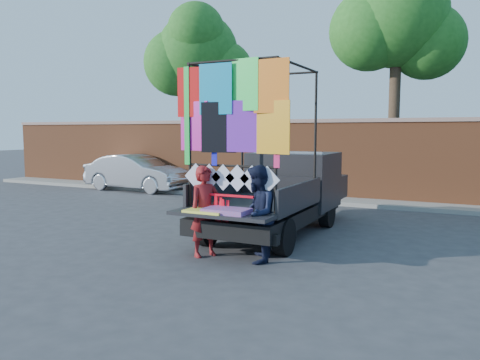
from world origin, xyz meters
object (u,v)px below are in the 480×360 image
at_px(woman, 205,211).
at_px(man, 257,214).
at_px(sedan, 137,173).
at_px(pickup_truck, 285,191).

distance_m(woman, man, 0.98).
bearing_deg(woman, man, -55.67).
xyz_separation_m(sedan, man, (8.00, -6.76, 0.15)).
distance_m(pickup_truck, man, 2.79).
xyz_separation_m(pickup_truck, man, (0.54, -2.74, -0.04)).
height_order(sedan, man, man).
xyz_separation_m(pickup_truck, sedan, (-7.46, 4.03, -0.19)).
relative_size(woman, man, 0.98).
bearing_deg(sedan, man, -128.94).
bearing_deg(pickup_truck, woman, -98.92).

